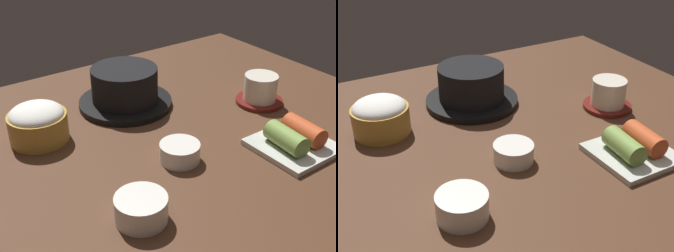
% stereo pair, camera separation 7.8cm
% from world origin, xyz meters
% --- Properties ---
extents(dining_table, '(1.00, 0.76, 0.02)m').
position_xyz_m(dining_table, '(0.00, 0.00, 0.01)').
color(dining_table, '#4C2D1C').
rests_on(dining_table, ground).
extents(stone_pot, '(0.19, 0.19, 0.08)m').
position_xyz_m(stone_pot, '(0.03, 0.14, 0.06)').
color(stone_pot, black).
rests_on(stone_pot, dining_table).
extents(rice_bowl, '(0.10, 0.10, 0.07)m').
position_xyz_m(rice_bowl, '(-0.16, 0.12, 0.05)').
color(rice_bowl, '#B78C38').
rests_on(rice_bowl, dining_table).
extents(tea_cup_with_saucer, '(0.10, 0.10, 0.06)m').
position_xyz_m(tea_cup_with_saucer, '(0.26, -0.01, 0.05)').
color(tea_cup_with_saucer, maroon).
rests_on(tea_cup_with_saucer, dining_table).
extents(banchan_cup_center, '(0.07, 0.07, 0.03)m').
position_xyz_m(banchan_cup_center, '(-0.00, -0.08, 0.04)').
color(banchan_cup_center, white).
rests_on(banchan_cup_center, dining_table).
extents(kimchi_plate, '(0.13, 0.13, 0.05)m').
position_xyz_m(kimchi_plate, '(0.18, -0.17, 0.04)').
color(kimchi_plate, silver).
rests_on(kimchi_plate, dining_table).
extents(side_bowl_near, '(0.07, 0.07, 0.04)m').
position_xyz_m(side_bowl_near, '(-0.13, -0.17, 0.04)').
color(side_bowl_near, white).
rests_on(side_bowl_near, dining_table).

